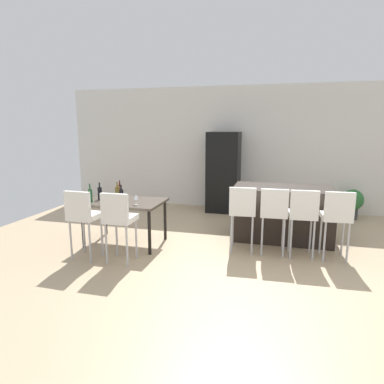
{
  "coord_description": "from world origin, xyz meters",
  "views": [
    {
      "loc": [
        0.28,
        -4.94,
        1.94
      ],
      "look_at": [
        -1.15,
        0.47,
        0.85
      ],
      "focal_mm": 31.11,
      "sensor_mm": 36.0,
      "label": 1
    }
  ],
  "objects_px": {
    "wine_bottle_corner": "(100,193)",
    "bar_chair_far": "(337,214)",
    "wine_bottle_end": "(90,195)",
    "wine_bottle_right": "(117,193)",
    "potted_plant": "(353,202)",
    "bar_chair_middle": "(274,211)",
    "refrigerator": "(224,172)",
    "dining_chair_far": "(119,216)",
    "wine_bottle_inner": "(120,191)",
    "wine_glass_left": "(136,197)",
    "dining_chair_near": "(83,214)",
    "bar_chair_right": "(303,212)",
    "kitchen_island": "(282,213)",
    "wine_bottle_near": "(121,195)",
    "dining_table": "(125,205)",
    "bar_chair_left": "(243,209)"
  },
  "relations": [
    {
      "from": "wine_bottle_corner",
      "to": "bar_chair_far",
      "type": "bearing_deg",
      "value": 1.89
    },
    {
      "from": "wine_bottle_end",
      "to": "wine_bottle_right",
      "type": "distance_m",
      "value": 0.44
    },
    {
      "from": "wine_bottle_right",
      "to": "potted_plant",
      "type": "bearing_deg",
      "value": 32.62
    },
    {
      "from": "bar_chair_middle",
      "to": "refrigerator",
      "type": "height_order",
      "value": "refrigerator"
    },
    {
      "from": "dining_chair_far",
      "to": "wine_bottle_inner",
      "type": "xyz_separation_m",
      "value": [
        -0.46,
        0.97,
        0.16
      ]
    },
    {
      "from": "bar_chair_middle",
      "to": "wine_bottle_end",
      "type": "xyz_separation_m",
      "value": [
        -2.91,
        -0.35,
        0.16
      ]
    },
    {
      "from": "bar_chair_far",
      "to": "refrigerator",
      "type": "distance_m",
      "value": 3.3
    },
    {
      "from": "dining_chair_far",
      "to": "wine_bottle_inner",
      "type": "distance_m",
      "value": 1.08
    },
    {
      "from": "wine_bottle_end",
      "to": "wine_bottle_right",
      "type": "xyz_separation_m",
      "value": [
        0.36,
        0.24,
        0.01
      ]
    },
    {
      "from": "wine_bottle_right",
      "to": "wine_bottle_inner",
      "type": "bearing_deg",
      "value": 103.98
    },
    {
      "from": "wine_bottle_inner",
      "to": "wine_glass_left",
      "type": "relative_size",
      "value": 1.77
    },
    {
      "from": "wine_bottle_end",
      "to": "potted_plant",
      "type": "xyz_separation_m",
      "value": [
        4.51,
        2.89,
        -0.47
      ]
    },
    {
      "from": "dining_chair_near",
      "to": "wine_bottle_inner",
      "type": "bearing_deg",
      "value": 83.24
    },
    {
      "from": "dining_chair_far",
      "to": "refrigerator",
      "type": "xyz_separation_m",
      "value": [
        0.93,
        3.46,
        0.22
      ]
    },
    {
      "from": "bar_chair_right",
      "to": "wine_glass_left",
      "type": "height_order",
      "value": "bar_chair_right"
    },
    {
      "from": "wine_bottle_corner",
      "to": "kitchen_island",
      "type": "bearing_deg",
      "value": 17.94
    },
    {
      "from": "kitchen_island",
      "to": "wine_bottle_right",
      "type": "relative_size",
      "value": 5.42
    },
    {
      "from": "wine_bottle_corner",
      "to": "wine_bottle_right",
      "type": "xyz_separation_m",
      "value": [
        0.32,
        0.01,
        0.01
      ]
    },
    {
      "from": "wine_bottle_end",
      "to": "wine_glass_left",
      "type": "distance_m",
      "value": 0.8
    },
    {
      "from": "bar_chair_right",
      "to": "bar_chair_far",
      "type": "bearing_deg",
      "value": 0.0
    },
    {
      "from": "kitchen_island",
      "to": "wine_bottle_corner",
      "type": "height_order",
      "value": "wine_bottle_corner"
    },
    {
      "from": "wine_bottle_near",
      "to": "wine_glass_left",
      "type": "xyz_separation_m",
      "value": [
        0.31,
        -0.13,
        0.01
      ]
    },
    {
      "from": "wine_bottle_corner",
      "to": "dining_chair_far",
      "type": "bearing_deg",
      "value": -46.65
    },
    {
      "from": "kitchen_island",
      "to": "bar_chair_right",
      "type": "relative_size",
      "value": 1.6
    },
    {
      "from": "kitchen_island",
      "to": "refrigerator",
      "type": "height_order",
      "value": "refrigerator"
    },
    {
      "from": "dining_chair_near",
      "to": "dining_table",
      "type": "bearing_deg",
      "value": 69.78
    },
    {
      "from": "bar_chair_left",
      "to": "wine_bottle_inner",
      "type": "height_order",
      "value": "bar_chair_left"
    },
    {
      "from": "dining_chair_near",
      "to": "wine_bottle_corner",
      "type": "bearing_deg",
      "value": 101.78
    },
    {
      "from": "wine_bottle_right",
      "to": "refrigerator",
      "type": "bearing_deg",
      "value": 63.22
    },
    {
      "from": "bar_chair_middle",
      "to": "dining_chair_far",
      "type": "distance_m",
      "value": 2.31
    },
    {
      "from": "wine_bottle_right",
      "to": "kitchen_island",
      "type": "bearing_deg",
      "value": 19.72
    },
    {
      "from": "wine_bottle_end",
      "to": "wine_bottle_corner",
      "type": "xyz_separation_m",
      "value": [
        0.04,
        0.23,
        -0.0
      ]
    },
    {
      "from": "bar_chair_middle",
      "to": "wine_bottle_right",
      "type": "bearing_deg",
      "value": -177.47
    },
    {
      "from": "bar_chair_far",
      "to": "dining_table",
      "type": "height_order",
      "value": "bar_chair_far"
    },
    {
      "from": "bar_chair_left",
      "to": "potted_plant",
      "type": "height_order",
      "value": "bar_chair_left"
    },
    {
      "from": "dining_chair_near",
      "to": "wine_bottle_right",
      "type": "xyz_separation_m",
      "value": [
        0.16,
        0.79,
        0.16
      ]
    },
    {
      "from": "wine_bottle_right",
      "to": "potted_plant",
      "type": "xyz_separation_m",
      "value": [
        4.15,
        2.65,
        -0.48
      ]
    },
    {
      "from": "wine_glass_left",
      "to": "potted_plant",
      "type": "xyz_separation_m",
      "value": [
        3.71,
        2.88,
        -0.48
      ]
    },
    {
      "from": "dining_chair_far",
      "to": "wine_bottle_near",
      "type": "bearing_deg",
      "value": 113.05
    },
    {
      "from": "bar_chair_left",
      "to": "wine_bottle_end",
      "type": "relative_size",
      "value": 3.46
    },
    {
      "from": "bar_chair_left",
      "to": "bar_chair_right",
      "type": "relative_size",
      "value": 1.0
    },
    {
      "from": "bar_chair_left",
      "to": "wine_bottle_near",
      "type": "bearing_deg",
      "value": -173.86
    },
    {
      "from": "wine_bottle_inner",
      "to": "potted_plant",
      "type": "xyz_separation_m",
      "value": [
        4.19,
        2.48,
        -0.48
      ]
    },
    {
      "from": "dining_chair_near",
      "to": "dining_chair_far",
      "type": "relative_size",
      "value": 1.0
    },
    {
      "from": "bar_chair_left",
      "to": "potted_plant",
      "type": "xyz_separation_m",
      "value": [
        2.07,
        2.54,
        -0.32
      ]
    },
    {
      "from": "dining_table",
      "to": "wine_bottle_near",
      "type": "height_order",
      "value": "wine_bottle_near"
    },
    {
      "from": "bar_chair_far",
      "to": "wine_bottle_end",
      "type": "xyz_separation_m",
      "value": [
        -3.8,
        -0.35,
        0.16
      ]
    },
    {
      "from": "kitchen_island",
      "to": "refrigerator",
      "type": "relative_size",
      "value": 0.91
    },
    {
      "from": "kitchen_island",
      "to": "dining_chair_far",
      "type": "height_order",
      "value": "dining_chair_far"
    },
    {
      "from": "wine_bottle_end",
      "to": "potted_plant",
      "type": "bearing_deg",
      "value": 32.66
    }
  ]
}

